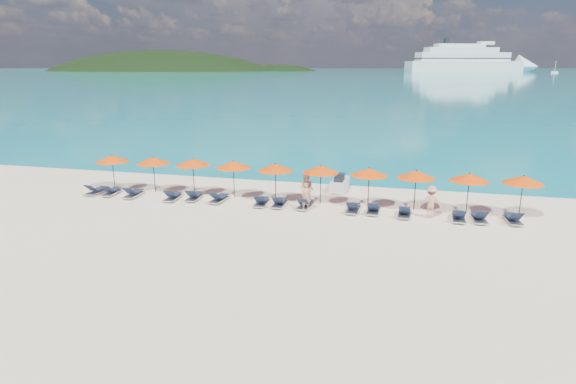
# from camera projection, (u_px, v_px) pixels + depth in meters

# --- Properties ---
(ground) EXTENTS (1400.00, 1400.00, 0.00)m
(ground) POSITION_uv_depth(u_px,v_px,m) (273.00, 232.00, 23.03)
(ground) COLOR beige
(sea) EXTENTS (1600.00, 1300.00, 0.01)m
(sea) POSITION_uv_depth(u_px,v_px,m) (407.00, 70.00, 641.85)
(sea) COLOR #1FA9B2
(sea) RESTS_ON ground
(headland_main) EXTENTS (374.00, 242.00, 126.50)m
(headland_main) POSITION_uv_depth(u_px,v_px,m) (161.00, 102.00, 609.40)
(headland_main) COLOR black
(headland_main) RESTS_ON ground
(headland_small) EXTENTS (162.00, 126.00, 85.50)m
(headland_small) POSITION_uv_depth(u_px,v_px,m) (280.00, 100.00, 592.23)
(headland_small) COLOR black
(headland_small) RESTS_ON ground
(cruise_ship) EXTENTS (144.49, 75.69, 40.72)m
(cruise_ship) POSITION_uv_depth(u_px,v_px,m) (476.00, 62.00, 506.75)
(cruise_ship) COLOR silver
(cruise_ship) RESTS_ON ground
(sailboat_near) EXTENTS (5.92, 1.97, 10.85)m
(sailboat_near) POSITION_uv_depth(u_px,v_px,m) (555.00, 72.00, 452.49)
(sailboat_near) COLOR silver
(sailboat_near) RESTS_ON ground
(jetski) EXTENTS (1.01, 2.65, 0.94)m
(jetski) POSITION_uv_depth(u_px,v_px,m) (340.00, 184.00, 30.72)
(jetski) COLOR silver
(jetski) RESTS_ON ground
(beachgoer_a) EXTENTS (0.67, 0.61, 1.54)m
(beachgoer_a) POSITION_uv_depth(u_px,v_px,m) (306.00, 197.00, 26.27)
(beachgoer_a) COLOR tan
(beachgoer_a) RESTS_ON ground
(beachgoer_b) EXTENTS (0.98, 0.71, 1.82)m
(beachgoer_b) POSITION_uv_depth(u_px,v_px,m) (307.00, 190.00, 27.16)
(beachgoer_b) COLOR tan
(beachgoer_b) RESTS_ON ground
(beachgoer_c) EXTENTS (1.12, 0.53, 1.73)m
(beachgoer_c) POSITION_uv_depth(u_px,v_px,m) (431.00, 202.00, 24.88)
(beachgoer_c) COLOR tan
(beachgoer_c) RESTS_ON ground
(umbrella_0) EXTENTS (2.10, 2.10, 2.28)m
(umbrella_0) POSITION_uv_depth(u_px,v_px,m) (112.00, 159.00, 30.28)
(umbrella_0) COLOR black
(umbrella_0) RESTS_ON ground
(umbrella_1) EXTENTS (2.10, 2.10, 2.28)m
(umbrella_1) POSITION_uv_depth(u_px,v_px,m) (153.00, 160.00, 29.68)
(umbrella_1) COLOR black
(umbrella_1) RESTS_ON ground
(umbrella_2) EXTENTS (2.10, 2.10, 2.28)m
(umbrella_2) POSITION_uv_depth(u_px,v_px,m) (193.00, 162.00, 29.18)
(umbrella_2) COLOR black
(umbrella_2) RESTS_ON ground
(umbrella_3) EXTENTS (2.10, 2.10, 2.28)m
(umbrella_3) POSITION_uv_depth(u_px,v_px,m) (233.00, 165.00, 28.49)
(umbrella_3) COLOR black
(umbrella_3) RESTS_ON ground
(umbrella_4) EXTENTS (2.10, 2.10, 2.28)m
(umbrella_4) POSITION_uv_depth(u_px,v_px,m) (275.00, 167.00, 27.70)
(umbrella_4) COLOR black
(umbrella_4) RESTS_ON ground
(umbrella_5) EXTENTS (2.10, 2.10, 2.28)m
(umbrella_5) POSITION_uv_depth(u_px,v_px,m) (321.00, 169.00, 27.22)
(umbrella_5) COLOR black
(umbrella_5) RESTS_ON ground
(umbrella_6) EXTENTS (2.10, 2.10, 2.28)m
(umbrella_6) POSITION_uv_depth(u_px,v_px,m) (369.00, 172.00, 26.53)
(umbrella_6) COLOR black
(umbrella_6) RESTS_ON ground
(umbrella_7) EXTENTS (2.10, 2.10, 2.28)m
(umbrella_7) POSITION_uv_depth(u_px,v_px,m) (416.00, 174.00, 25.95)
(umbrella_7) COLOR black
(umbrella_7) RESTS_ON ground
(umbrella_8) EXTENTS (2.10, 2.10, 2.28)m
(umbrella_8) POSITION_uv_depth(u_px,v_px,m) (469.00, 177.00, 25.26)
(umbrella_8) COLOR black
(umbrella_8) RESTS_ON ground
(umbrella_9) EXTENTS (2.10, 2.10, 2.28)m
(umbrella_9) POSITION_uv_depth(u_px,v_px,m) (523.00, 180.00, 24.71)
(umbrella_9) COLOR black
(umbrella_9) RESTS_ON ground
(lounger_0) EXTENTS (0.75, 1.74, 0.66)m
(lounger_0) POSITION_uv_depth(u_px,v_px,m) (97.00, 190.00, 29.66)
(lounger_0) COLOR silver
(lounger_0) RESTS_ON ground
(lounger_1) EXTENTS (0.78, 1.75, 0.66)m
(lounger_1) POSITION_uv_depth(u_px,v_px,m) (112.00, 191.00, 29.47)
(lounger_1) COLOR silver
(lounger_1) RESTS_ON ground
(lounger_2) EXTENTS (0.70, 1.73, 0.66)m
(lounger_2) POSITION_uv_depth(u_px,v_px,m) (133.00, 193.00, 29.00)
(lounger_2) COLOR silver
(lounger_2) RESTS_ON ground
(lounger_3) EXTENTS (0.75, 1.74, 0.66)m
(lounger_3) POSITION_uv_depth(u_px,v_px,m) (173.00, 196.00, 28.37)
(lounger_3) COLOR silver
(lounger_3) RESTS_ON ground
(lounger_4) EXTENTS (0.75, 1.74, 0.66)m
(lounger_4) POSITION_uv_depth(u_px,v_px,m) (194.00, 196.00, 28.38)
(lounger_4) COLOR silver
(lounger_4) RESTS_ON ground
(lounger_5) EXTENTS (0.78, 1.75, 0.66)m
(lounger_5) POSITION_uv_depth(u_px,v_px,m) (219.00, 198.00, 27.95)
(lounger_5) COLOR silver
(lounger_5) RESTS_ON ground
(lounger_6) EXTENTS (0.72, 1.73, 0.66)m
(lounger_6) POSITION_uv_depth(u_px,v_px,m) (262.00, 201.00, 27.26)
(lounger_6) COLOR silver
(lounger_6) RESTS_ON ground
(lounger_7) EXTENTS (0.65, 1.71, 0.66)m
(lounger_7) POSITION_uv_depth(u_px,v_px,m) (280.00, 203.00, 27.06)
(lounger_7) COLOR silver
(lounger_7) RESTS_ON ground
(lounger_8) EXTENTS (0.75, 1.74, 0.66)m
(lounger_8) POSITION_uv_depth(u_px,v_px,m) (305.00, 204.00, 26.73)
(lounger_8) COLOR silver
(lounger_8) RESTS_ON ground
(lounger_9) EXTENTS (0.69, 1.72, 0.66)m
(lounger_9) POSITION_uv_depth(u_px,v_px,m) (353.00, 208.00, 26.05)
(lounger_9) COLOR silver
(lounger_9) RESTS_ON ground
(lounger_10) EXTENTS (0.67, 1.72, 0.66)m
(lounger_10) POSITION_uv_depth(u_px,v_px,m) (373.00, 209.00, 25.85)
(lounger_10) COLOR silver
(lounger_10) RESTS_ON ground
(lounger_11) EXTENTS (0.66, 1.71, 0.66)m
(lounger_11) POSITION_uv_depth(u_px,v_px,m) (404.00, 212.00, 25.28)
(lounger_11) COLOR silver
(lounger_11) RESTS_ON ground
(lounger_12) EXTENTS (0.68, 1.72, 0.66)m
(lounger_12) POSITION_uv_depth(u_px,v_px,m) (459.00, 216.00, 24.61)
(lounger_12) COLOR silver
(lounger_12) RESTS_ON ground
(lounger_13) EXTENTS (0.73, 1.74, 0.66)m
(lounger_13) POSITION_uv_depth(u_px,v_px,m) (479.00, 217.00, 24.48)
(lounger_13) COLOR silver
(lounger_13) RESTS_ON ground
(lounger_14) EXTENTS (0.77, 1.75, 0.66)m
(lounger_14) POSITION_uv_depth(u_px,v_px,m) (513.00, 218.00, 24.26)
(lounger_14) COLOR silver
(lounger_14) RESTS_ON ground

